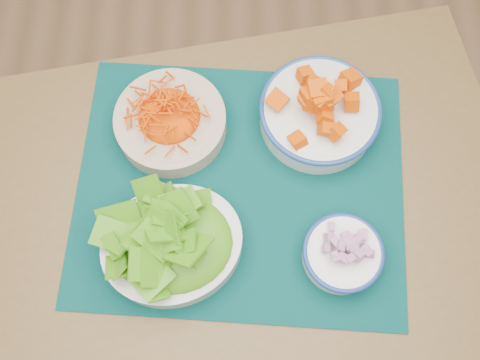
# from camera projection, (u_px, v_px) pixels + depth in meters

# --- Properties ---
(ground) EXTENTS (4.00, 4.00, 0.00)m
(ground) POSITION_uv_depth(u_px,v_px,m) (274.00, 231.00, 1.72)
(ground) COLOR #916A46
(ground) RESTS_ON ground
(table) EXTENTS (1.24, 0.95, 0.75)m
(table) POSITION_uv_depth(u_px,v_px,m) (217.00, 237.00, 1.06)
(table) COLOR brown
(table) RESTS_ON ground
(placemat) EXTENTS (0.62, 0.52, 0.00)m
(placemat) POSITION_uv_depth(u_px,v_px,m) (240.00, 186.00, 0.98)
(placemat) COLOR black
(placemat) RESTS_ON table
(carrot_bowl) EXTENTS (0.24, 0.24, 0.08)m
(carrot_bowl) POSITION_uv_depth(u_px,v_px,m) (170.00, 119.00, 0.98)
(carrot_bowl) COLOR #C5AD92
(carrot_bowl) RESTS_ON placemat
(squash_bowl) EXTENTS (0.25, 0.25, 0.10)m
(squash_bowl) POSITION_uv_depth(u_px,v_px,m) (320.00, 110.00, 0.97)
(squash_bowl) COLOR silver
(squash_bowl) RESTS_ON placemat
(lettuce_bowl) EXTENTS (0.29, 0.27, 0.12)m
(lettuce_bowl) POSITION_uv_depth(u_px,v_px,m) (171.00, 242.00, 0.88)
(lettuce_bowl) COLOR silver
(lettuce_bowl) RESTS_ON placemat
(onion_bowl) EXTENTS (0.15, 0.15, 0.07)m
(onion_bowl) POSITION_uv_depth(u_px,v_px,m) (343.00, 253.00, 0.90)
(onion_bowl) COLOR white
(onion_bowl) RESTS_ON placemat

